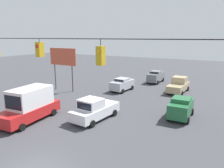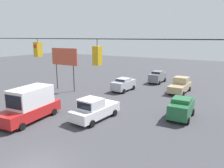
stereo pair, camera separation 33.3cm
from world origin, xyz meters
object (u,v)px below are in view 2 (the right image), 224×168
(pickup_truck_tan_oncoming_deep, at_px, (180,86))
(traffic_cone_nearest, at_px, (10,121))
(pickup_truck_white_withflow_mid, at_px, (94,109))
(pedestrian, at_px, (28,101))
(sedan_grey_withflow_deep, at_px, (158,77))
(box_truck_red_parked_shoulder, at_px, (30,104))
(sedan_green_oncoming_far, at_px, (181,108))
(sedan_silver_withflow_far, at_px, (124,84))
(traffic_cone_third, at_px, (57,104))
(roadside_billboard, at_px, (64,59))
(traffic_cone_second, at_px, (36,111))
(overhead_signal_span, at_px, (41,84))

(pickup_truck_tan_oncoming_deep, distance_m, traffic_cone_nearest, 21.92)
(pickup_truck_tan_oncoming_deep, distance_m, pickup_truck_white_withflow_mid, 15.19)
(pickup_truck_tan_oncoming_deep, relative_size, pedestrian, 3.00)
(sedan_grey_withflow_deep, bearing_deg, pedestrian, 70.16)
(box_truck_red_parked_shoulder, bearing_deg, sedan_green_oncoming_far, -147.76)
(sedan_green_oncoming_far, relative_size, box_truck_red_parked_shoulder, 0.64)
(traffic_cone_nearest, relative_size, pedestrian, 0.42)
(sedan_silver_withflow_far, distance_m, traffic_cone_third, 10.80)
(sedan_green_oncoming_far, bearing_deg, roadside_billboard, -9.31)
(pickup_truck_white_withflow_mid, distance_m, traffic_cone_second, 6.08)
(sedan_green_oncoming_far, bearing_deg, box_truck_red_parked_shoulder, 32.24)
(sedan_grey_withflow_deep, bearing_deg, pickup_truck_tan_oncoming_deep, 135.55)
(overhead_signal_span, distance_m, pickup_truck_tan_oncoming_deep, 22.57)
(sedan_green_oncoming_far, distance_m, pedestrian, 15.94)
(overhead_signal_span, bearing_deg, box_truck_red_parked_shoulder, -33.15)
(sedan_green_oncoming_far, bearing_deg, sedan_silver_withflow_far, -34.57)
(roadside_billboard, bearing_deg, traffic_cone_second, 116.40)
(pickup_truck_white_withflow_mid, relative_size, pedestrian, 3.10)
(sedan_grey_withflow_deep, distance_m, traffic_cone_second, 22.02)
(traffic_cone_nearest, height_order, traffic_cone_second, same)
(sedan_green_oncoming_far, height_order, sedan_grey_withflow_deep, sedan_green_oncoming_far)
(sedan_green_oncoming_far, distance_m, traffic_cone_nearest, 15.80)
(traffic_cone_second, distance_m, roadside_billboard, 11.29)
(traffic_cone_third, bearing_deg, pickup_truck_tan_oncoming_deep, -126.83)
(pickup_truck_white_withflow_mid, height_order, traffic_cone_nearest, pickup_truck_white_withflow_mid)
(sedan_silver_withflow_far, relative_size, roadside_billboard, 0.72)
(traffic_cone_second, bearing_deg, pedestrian, -22.01)
(pickup_truck_tan_oncoming_deep, height_order, roadside_billboard, roadside_billboard)
(sedan_green_oncoming_far, height_order, box_truck_red_parked_shoulder, box_truck_red_parked_shoulder)
(sedan_green_oncoming_far, xyz_separation_m, sedan_silver_withflow_far, (9.80, -6.75, -0.07))
(pickup_truck_tan_oncoming_deep, bearing_deg, box_truck_red_parked_shoulder, 61.61)
(sedan_green_oncoming_far, bearing_deg, pickup_truck_tan_oncoming_deep, -75.57)
(sedan_grey_withflow_deep, relative_size, pickup_truck_white_withflow_mid, 0.83)
(traffic_cone_nearest, xyz_separation_m, traffic_cone_third, (0.14, -5.87, 0.00))
(box_truck_red_parked_shoulder, bearing_deg, pickup_truck_white_withflow_mid, -149.17)
(sedan_silver_withflow_far, distance_m, traffic_cone_nearest, 16.49)
(overhead_signal_span, height_order, sedan_grey_withflow_deep, overhead_signal_span)
(overhead_signal_span, distance_m, pedestrian, 12.23)
(overhead_signal_span, relative_size, traffic_cone_second, 28.07)
(box_truck_red_parked_shoulder, relative_size, traffic_cone_nearest, 8.85)
(pickup_truck_white_withflow_mid, distance_m, pedestrian, 8.03)
(sedan_silver_withflow_far, height_order, pickup_truck_white_withflow_mid, pickup_truck_white_withflow_mid)
(sedan_grey_withflow_deep, xyz_separation_m, pickup_truck_tan_oncoming_deep, (-4.94, 4.85, -0.06))
(box_truck_red_parked_shoulder, bearing_deg, traffic_cone_nearest, 74.16)
(sedan_green_oncoming_far, relative_size, traffic_cone_third, 5.65)
(sedan_green_oncoming_far, xyz_separation_m, pickup_truck_white_withflow_mid, (6.95, 4.56, -0.06))
(pickup_truck_tan_oncoming_deep, height_order, traffic_cone_third, pickup_truck_tan_oncoming_deep)
(sedan_grey_withflow_deep, xyz_separation_m, sedan_silver_withflow_far, (2.29, 8.08, -0.07))
(traffic_cone_third, bearing_deg, box_truck_red_parked_shoulder, 99.37)
(overhead_signal_span, distance_m, box_truck_red_parked_shoulder, 8.80)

